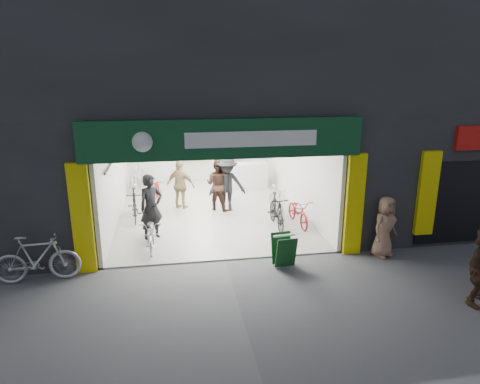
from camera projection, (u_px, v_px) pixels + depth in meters
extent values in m
plane|color=#56565B|center=(225.00, 261.00, 10.55)|extent=(60.00, 60.00, 0.00)
cube|color=#232326|center=(234.00, 30.00, 13.84)|extent=(16.00, 10.00, 4.50)
cube|color=#232326|center=(38.00, 158.00, 13.94)|extent=(5.00, 10.00, 3.50)
cube|color=#232326|center=(369.00, 148.00, 15.73)|extent=(6.00, 10.00, 3.50)
cube|color=#9E9E99|center=(210.00, 209.00, 14.33)|extent=(6.00, 8.00, 0.04)
cube|color=silver|center=(200.00, 143.00, 17.78)|extent=(6.00, 0.20, 3.20)
cube|color=silver|center=(115.00, 167.00, 13.43)|extent=(0.10, 8.00, 3.20)
cube|color=silver|center=(296.00, 160.00, 14.35)|extent=(0.10, 8.00, 3.20)
cube|color=white|center=(208.00, 112.00, 13.43)|extent=(6.00, 8.00, 0.10)
cube|color=black|center=(223.00, 124.00, 9.71)|extent=(6.00, 0.30, 0.30)
cube|color=#0D3D19|center=(225.00, 139.00, 9.58)|extent=(6.40, 0.25, 0.90)
cube|color=white|center=(252.00, 139.00, 9.54)|extent=(3.00, 0.02, 0.35)
cube|color=yellow|center=(82.00, 219.00, 9.62)|extent=(0.45, 0.12, 2.60)
cube|color=yellow|center=(354.00, 205.00, 10.64)|extent=(0.45, 0.12, 2.60)
cube|color=yellow|center=(427.00, 194.00, 10.88)|extent=(0.50, 0.12, 2.20)
cube|color=black|center=(470.00, 202.00, 11.21)|extent=(3.00, 0.06, 2.20)
cylinder|color=black|center=(116.00, 154.00, 12.74)|extent=(0.06, 5.00, 0.06)
cube|color=silver|center=(249.00, 176.00, 16.85)|extent=(1.40, 0.60, 1.00)
cube|color=white|center=(218.00, 126.00, 10.80)|extent=(1.30, 0.35, 0.04)
cube|color=white|center=(211.00, 118.00, 12.50)|extent=(1.30, 0.35, 0.04)
cube|color=white|center=(206.00, 112.00, 14.21)|extent=(1.30, 0.35, 0.04)
cube|color=white|center=(201.00, 107.00, 15.92)|extent=(1.30, 0.35, 0.04)
imported|color=#A5A5AA|center=(152.00, 233.00, 11.19)|extent=(0.59, 1.61, 0.84)
imported|color=black|center=(135.00, 205.00, 13.28)|extent=(0.59, 1.64, 0.97)
imported|color=#991E0D|center=(155.00, 190.00, 15.11)|extent=(0.76, 1.68, 0.86)
imported|color=silver|center=(138.00, 175.00, 16.48)|extent=(0.90, 2.07, 1.20)
imported|color=black|center=(276.00, 211.00, 12.62)|extent=(0.50, 1.70, 1.02)
imported|color=maroon|center=(298.00, 212.00, 12.84)|extent=(0.64, 1.65, 0.85)
imported|color=#A5A4A9|center=(276.00, 200.00, 13.81)|extent=(0.52, 1.57, 0.93)
imported|color=#B7B7BC|center=(37.00, 259.00, 9.38)|extent=(1.86, 0.64, 1.10)
imported|color=black|center=(151.00, 208.00, 11.64)|extent=(0.80, 0.71, 1.85)
imported|color=#331F17|center=(218.00, 185.00, 14.06)|extent=(1.09, 1.03, 1.77)
imported|color=black|center=(227.00, 185.00, 13.94)|extent=(1.22, 0.73, 1.85)
imported|color=#988058|center=(181.00, 185.00, 14.17)|extent=(1.06, 0.84, 1.69)
imported|color=#946E56|center=(385.00, 227.00, 10.63)|extent=(0.91, 0.79, 1.56)
cube|color=#104018|center=(286.00, 253.00, 10.02)|extent=(0.52, 0.24, 0.76)
cube|color=#104018|center=(281.00, 247.00, 10.32)|extent=(0.52, 0.24, 0.76)
cube|color=white|center=(284.00, 236.00, 10.07)|extent=(0.53, 0.10, 0.05)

